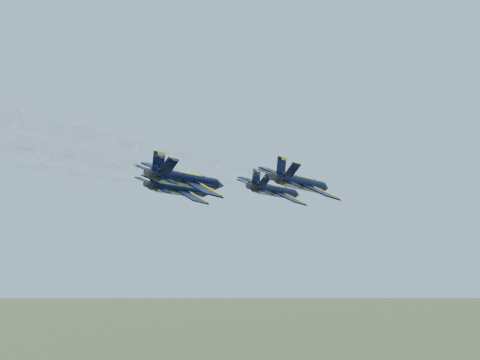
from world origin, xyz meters
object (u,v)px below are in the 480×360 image
at_px(jet_lead, 276,191).
at_px(jet_right, 303,183).
at_px(jet_left, 180,189).
at_px(jet_slot, 188,180).

relative_size(jet_lead, jet_right, 1.00).
bearing_deg(jet_left, jet_right, -1.49).
height_order(jet_left, jet_right, same).
distance_m(jet_right, jet_slot, 16.95).
bearing_deg(jet_slot, jet_right, 52.28).
distance_m(jet_left, jet_slot, 18.43).
xyz_separation_m(jet_left, jet_right, (22.24, -2.52, 0.00)).
xyz_separation_m(jet_lead, jet_right, (10.20, -13.29, 0.00)).
height_order(jet_left, jet_slot, same).
xyz_separation_m(jet_lead, jet_slot, (-1.29, -25.74, 0.00)).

